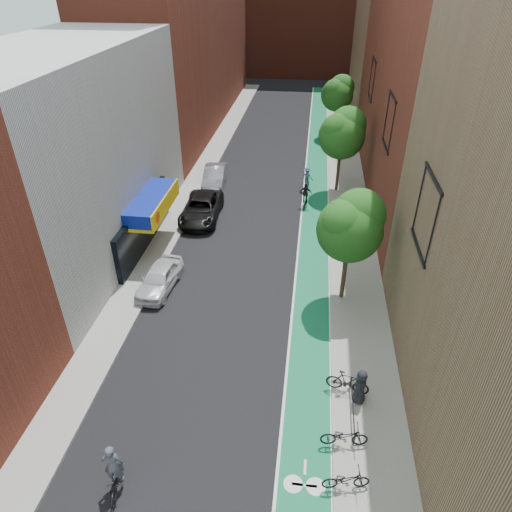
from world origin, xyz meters
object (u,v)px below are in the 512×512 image
(parked_car_silver, at_px, (215,177))
(cyclist_lane_near, at_px, (326,223))
(cyclist_lane_mid, at_px, (305,198))
(parked_car_white, at_px, (160,278))
(parked_car_black, at_px, (201,209))
(cyclist_lane_far, at_px, (307,180))
(pedestrian, at_px, (360,386))
(cyclist_lead, at_px, (115,475))

(parked_car_silver, height_order, cyclist_lane_near, cyclist_lane_near)
(cyclist_lane_mid, bearing_deg, parked_car_white, 63.81)
(parked_car_white, bearing_deg, parked_car_black, 92.42)
(cyclist_lane_mid, height_order, cyclist_lane_far, cyclist_lane_far)
(parked_car_white, bearing_deg, parked_car_silver, 94.46)
(cyclist_lane_far, xyz_separation_m, pedestrian, (2.90, -21.06, 0.12))
(parked_car_white, xyz_separation_m, cyclist_lane_mid, (7.77, 11.24, 0.03))
(cyclist_lane_near, bearing_deg, parked_car_black, -2.21)
(cyclist_lead, relative_size, cyclist_lane_mid, 1.15)
(parked_car_silver, distance_m, cyclist_lead, 25.92)
(parked_car_black, distance_m, pedestrian, 18.39)
(parked_car_white, height_order, cyclist_lane_far, cyclist_lane_far)
(parked_car_silver, bearing_deg, parked_car_black, -92.76)
(parked_car_white, height_order, parked_car_silver, parked_car_silver)
(cyclist_lane_mid, xyz_separation_m, cyclist_lane_far, (0.00, 3.10, 0.14))
(parked_car_white, distance_m, cyclist_lane_mid, 13.66)
(cyclist_lead, relative_size, pedestrian, 1.33)
(parked_car_white, relative_size, cyclist_lane_near, 2.15)
(parked_car_black, height_order, cyclist_lane_near, cyclist_lane_near)
(parked_car_white, distance_m, parked_car_black, 8.56)
(parked_car_white, bearing_deg, cyclist_lane_near, 44.32)
(cyclist_lane_near, relative_size, pedestrian, 1.15)
(pedestrian, bearing_deg, parked_car_silver, -140.53)
(parked_car_black, relative_size, cyclist_lane_far, 2.85)
(cyclist_lane_near, bearing_deg, cyclist_lead, 73.78)
(cyclist_lead, bearing_deg, parked_car_white, -91.25)
(parked_car_silver, xyz_separation_m, pedestrian, (10.44, -21.01, 0.21))
(cyclist_lead, height_order, cyclist_lane_far, cyclist_lead)
(cyclist_lane_far, bearing_deg, cyclist_lane_mid, 104.47)
(parked_car_silver, height_order, cyclist_lane_mid, cyclist_lane_mid)
(cyclist_lead, distance_m, cyclist_lane_far, 26.54)
(cyclist_lane_near, height_order, cyclist_lane_mid, cyclist_lane_mid)
(parked_car_silver, height_order, cyclist_lead, cyclist_lead)
(parked_car_white, xyz_separation_m, pedestrian, (10.67, -6.72, 0.28))
(cyclist_lane_near, relative_size, cyclist_lane_mid, 1.00)
(parked_car_silver, bearing_deg, cyclist_lane_far, -4.55)
(cyclist_lead, bearing_deg, cyclist_lane_near, -121.97)
(parked_car_black, height_order, parked_car_silver, parked_car_silver)
(parked_car_white, distance_m, cyclist_lane_far, 16.31)
(cyclist_lead, bearing_deg, cyclist_lane_mid, -115.30)
(cyclist_lead, bearing_deg, parked_car_black, -96.66)
(cyclist_lane_mid, relative_size, pedestrian, 1.15)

